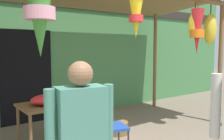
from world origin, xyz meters
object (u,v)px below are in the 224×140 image
flower_heap_on_table (51,99)px  customer_foreground (81,138)px  folding_chair (108,123)px  display_table (54,107)px  wicker_basket_by_table (117,128)px

flower_heap_on_table → customer_foreground: (-0.65, -2.20, 0.13)m
folding_chair → customer_foreground: size_ratio=0.55×
display_table → wicker_basket_by_table: bearing=-17.3°
wicker_basket_by_table → folding_chair: bearing=-135.8°
display_table → customer_foreground: size_ratio=0.74×
flower_heap_on_table → folding_chair: bearing=-65.6°
flower_heap_on_table → folding_chair: 1.13m
display_table → flower_heap_on_table: size_ratio=1.68×
folding_chair → wicker_basket_by_table: folding_chair is taller
wicker_basket_by_table → customer_foreground: size_ratio=0.27×
wicker_basket_by_table → flower_heap_on_table: bearing=165.2°
flower_heap_on_table → wicker_basket_by_table: flower_heap_on_table is taller
display_table → flower_heap_on_table: (-0.05, -0.04, 0.16)m
folding_chair → wicker_basket_by_table: size_ratio=2.07×
customer_foreground → folding_chair: bearing=47.2°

